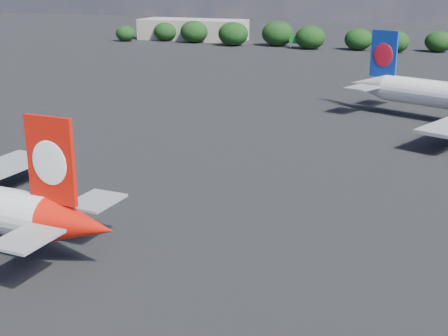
% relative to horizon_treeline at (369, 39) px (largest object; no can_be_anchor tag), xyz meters
% --- Properties ---
extents(ground, '(500.00, 500.00, 0.00)m').
position_rel_horizon_treeline_xyz_m(ground, '(-6.27, -119.43, -3.94)').
color(ground, black).
rests_on(ground, ground).
extents(terminal_building, '(42.00, 16.00, 8.00)m').
position_rel_horizon_treeline_xyz_m(terminal_building, '(-71.27, 12.57, 0.06)').
color(terminal_building, gray).
rests_on(terminal_building, ground).
extents(highway_sign, '(6.00, 0.30, 4.50)m').
position_rel_horizon_treeline_xyz_m(highway_sign, '(-24.27, -3.43, -0.81)').
color(highway_sign, '#166F22').
rests_on(highway_sign, ground).
extents(billboard_yellow, '(5.00, 0.30, 5.50)m').
position_rel_horizon_treeline_xyz_m(billboard_yellow, '(5.73, 2.57, -0.07)').
color(billboard_yellow, '#EBA514').
rests_on(billboard_yellow, ground).
extents(horizon_treeline, '(203.62, 15.61, 9.08)m').
position_rel_horizon_treeline_xyz_m(horizon_treeline, '(0.00, 0.00, 0.00)').
color(horizon_treeline, black).
rests_on(horizon_treeline, ground).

